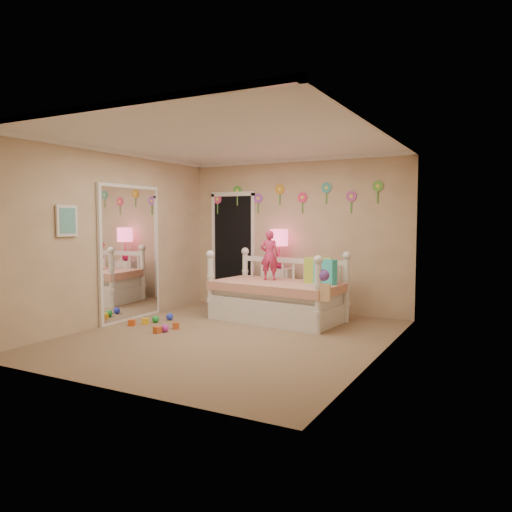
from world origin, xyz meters
The scene contains 18 objects.
floor centered at (0.00, 0.00, 0.00)m, with size 4.00×4.50×0.01m, color #7F684C.
ceiling centered at (0.00, 0.00, 2.60)m, with size 4.00×4.50×0.01m, color white.
back_wall centered at (0.00, 2.25, 1.30)m, with size 4.00×0.01×2.60m, color tan.
left_wall centered at (-2.00, 0.00, 1.30)m, with size 0.01×4.50×2.60m, color tan.
right_wall centered at (2.00, 0.00, 1.30)m, with size 0.01×4.50×2.60m, color tan.
crown_molding centered at (0.00, 0.00, 2.57)m, with size 4.00×4.50×0.06m, color white, non-canonical shape.
daybed centered at (0.10, 1.29, 0.54)m, with size 2.00×1.08×1.09m, color white, non-canonical shape.
pillow_turquoise centered at (0.84, 1.38, 0.79)m, with size 0.37×0.13×0.37m, color #26C0A6.
pillow_lime centered at (0.72, 1.44, 0.80)m, with size 0.41×0.15×0.39m, color #B7DF44.
child centered at (-0.10, 1.43, 1.00)m, with size 0.29×0.19×0.79m, color #D53064.
nightstand centered at (-0.21, 2.01, 0.37)m, with size 0.44×0.34×0.74m, color white.
table_lamp centered at (-0.21, 2.01, 1.18)m, with size 0.30×0.30×0.66m.
closet_doorway centered at (-1.25, 2.23, 1.03)m, with size 0.90×0.04×2.07m, color black.
flower_decals centered at (-0.09, 2.24, 1.94)m, with size 3.40×0.02×0.50m, color #B2668C, non-canonical shape.
mirror_closet centered at (-1.96, 0.30, 1.05)m, with size 0.07×1.30×2.10m, color white.
wall_picture centered at (-1.97, -0.90, 1.55)m, with size 0.05×0.34×0.42m, color white.
hanging_bag centered at (1.06, 0.74, 0.66)m, with size 0.20×0.16×0.36m, color beige, non-canonical shape.
toy_scatter centered at (-1.30, 0.27, 0.06)m, with size 0.80×1.30×0.11m, color #996666, non-canonical shape.
Camera 1 is at (3.36, -5.55, 1.57)m, focal length 34.61 mm.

